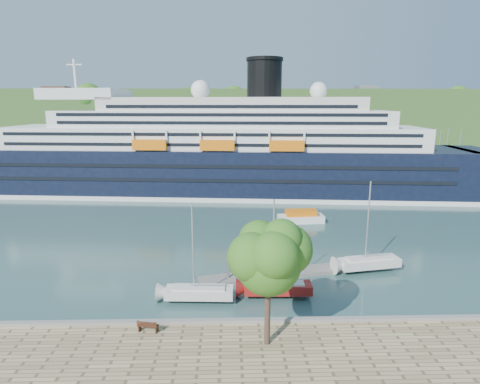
% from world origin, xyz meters
% --- Properties ---
extents(ground, '(400.00, 400.00, 0.00)m').
position_xyz_m(ground, '(0.00, 0.00, 0.00)').
color(ground, '#284847').
rests_on(ground, ground).
extents(far_hillside, '(400.00, 50.00, 24.00)m').
position_xyz_m(far_hillside, '(0.00, 145.00, 12.00)').
color(far_hillside, '#356026').
rests_on(far_hillside, ground).
extents(quay_coping, '(220.00, 0.50, 0.30)m').
position_xyz_m(quay_coping, '(0.00, -0.20, 1.15)').
color(quay_coping, slate).
rests_on(quay_coping, promenade).
extents(cruise_ship, '(124.41, 29.00, 27.69)m').
position_xyz_m(cruise_ship, '(-9.67, 53.88, 13.84)').
color(cruise_ship, black).
rests_on(cruise_ship, ground).
extents(park_bench, '(1.81, 1.00, 1.09)m').
position_xyz_m(park_bench, '(-10.37, -1.34, 1.55)').
color(park_bench, '#482514').
rests_on(park_bench, promenade).
extents(promenade_tree, '(6.39, 6.39, 10.59)m').
position_xyz_m(promenade_tree, '(-1.07, -3.20, 6.29)').
color(promenade_tree, '#31691B').
rests_on(promenade_tree, promenade).
extents(floating_pontoon, '(18.92, 6.39, 0.42)m').
position_xyz_m(floating_pontoon, '(2.08, 11.24, 0.21)').
color(floating_pontoon, gray).
rests_on(floating_pontoon, ground).
extents(sailboat_white_near, '(7.30, 2.35, 9.31)m').
position_xyz_m(sailboat_white_near, '(-6.82, 5.37, 4.66)').
color(sailboat_white_near, silver).
rests_on(sailboat_white_near, ground).
extents(sailboat_red, '(7.40, 2.21, 9.49)m').
position_xyz_m(sailboat_red, '(0.85, 6.14, 4.75)').
color(sailboat_red, maroon).
rests_on(sailboat_red, ground).
extents(sailboat_white_far, '(7.99, 3.52, 9.98)m').
position_xyz_m(sailboat_white_far, '(12.03, 12.14, 4.99)').
color(sailboat_white_far, silver).
rests_on(sailboat_white_far, ground).
extents(tender_launch, '(7.55, 3.07, 2.04)m').
position_xyz_m(tender_launch, '(7.60, 31.48, 1.02)').
color(tender_launch, orange).
rests_on(tender_launch, ground).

